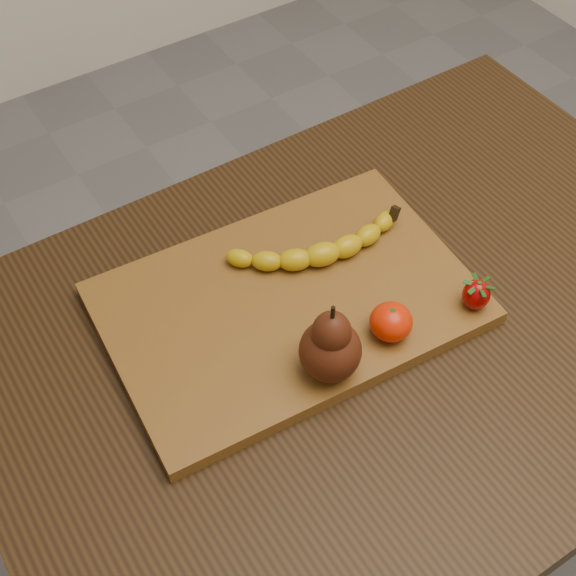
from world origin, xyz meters
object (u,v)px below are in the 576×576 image
table (368,360)px  mandarin (391,322)px  cutting_board (288,303)px  pear (331,340)px

table → mandarin: 0.15m
mandarin → cutting_board: bearing=123.3°
table → cutting_board: 0.15m
table → pear: size_ratio=8.91×
cutting_board → mandarin: (0.07, -0.11, 0.03)m
cutting_board → mandarin: size_ratio=8.69×
table → pear: (-0.10, -0.05, 0.17)m
pear → mandarin: (0.09, 0.00, -0.03)m
pear → mandarin: bearing=1.9°
cutting_board → mandarin: mandarin is taller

